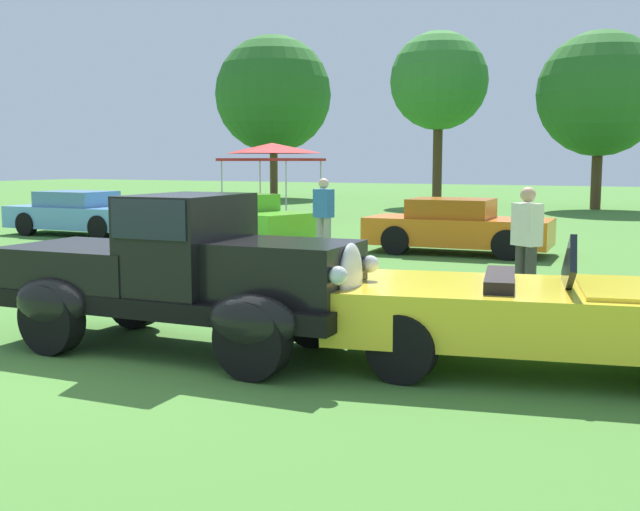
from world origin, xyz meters
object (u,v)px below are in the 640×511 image
Objects in this scene: spectator_far_side at (324,215)px; show_car_skyblue at (80,214)px; feature_pickup_truck at (183,272)px; show_car_orange at (457,227)px; spectator_by_row at (526,242)px; neighbor_convertible at (553,313)px; canopy_tent_left_field at (272,151)px; show_car_lime at (239,219)px.

show_car_skyblue is at bearing 170.34° from spectator_far_side.
feature_pickup_truck reaches higher than show_car_orange.
spectator_by_row is at bearing -20.67° from show_car_skyblue.
feature_pickup_truck is 14.05m from show_car_skyblue.
spectator_far_side is at bearing 105.83° from feature_pickup_truck.
neighbor_convertible reaches higher than show_car_orange.
canopy_tent_left_field reaches higher than show_car_orange.
show_car_orange is 6.20m from spectator_by_row.
show_car_orange is at bearing 3.10° from show_car_skyblue.
show_car_lime and show_car_orange have the same top height.
canopy_tent_left_field is (1.18, 8.52, 1.82)m from show_car_skyblue.
neighbor_convertible is 2.63× the size of spectator_far_side.
show_car_skyblue is at bearing 149.50° from neighbor_convertible.
show_car_lime is 3.81m from spectator_far_side.
spectator_by_row is (13.27, -5.01, 0.31)m from show_car_skyblue.
canopy_tent_left_field reaches higher than spectator_far_side.
show_car_lime is 9.96m from spectator_by_row.
show_car_lime is at bearing 150.95° from spectator_far_side.
feature_pickup_truck is 8.23m from spectator_far_side.
spectator_far_side is at bearing -29.05° from show_car_lime.
show_car_orange is (-3.67, 8.97, 0.02)m from neighbor_convertible.
feature_pickup_truck is 3.87m from neighbor_convertible.
spectator_by_row and spectator_far_side have the same top height.
feature_pickup_truck is at bearing -90.43° from show_car_orange.
spectator_by_row is at bearing -48.22° from canopy_tent_left_field.
spectator_by_row is (2.77, 4.32, 0.05)m from feature_pickup_truck.
spectator_far_side is at bearing 144.34° from spectator_by_row.
spectator_by_row is at bearing -64.19° from show_car_orange.
feature_pickup_truck reaches higher than spectator_by_row.
neighbor_convertible is 9.69m from show_car_orange.
feature_pickup_truck is 0.95× the size of neighbor_convertible.
spectator_by_row is 6.18m from spectator_far_side.
spectator_by_row is (-0.98, 3.39, 0.34)m from neighbor_convertible.
show_car_skyblue is at bearing 138.39° from feature_pickup_truck.
neighbor_convertible is 3.54m from spectator_by_row.
show_car_orange is 2.44× the size of spectator_by_row.
canopy_tent_left_field reaches higher than spectator_by_row.
feature_pickup_truck is at bearing -166.00° from neighbor_convertible.
show_car_lime is at bearing 136.52° from neighbor_convertible.
feature_pickup_truck is 20.20m from canopy_tent_left_field.
canopy_tent_left_field is at bearing 139.75° from show_car_orange.
neighbor_convertible is 9.21m from spectator_far_side.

